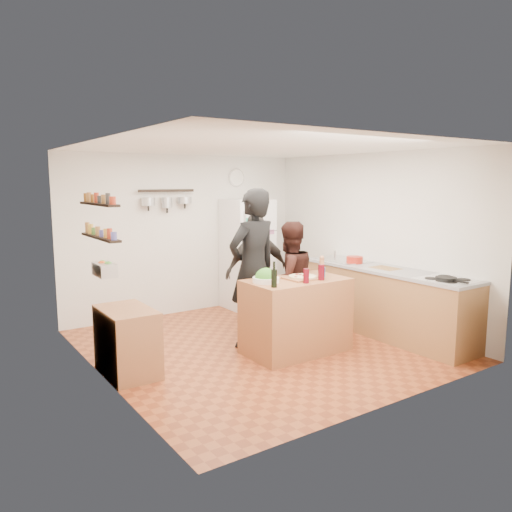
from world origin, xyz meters
TOP-DOWN VIEW (x-y plane):
  - room_shell at (0.00, 0.39)m, footprint 4.20×4.20m
  - prep_island at (0.23, -0.43)m, footprint 1.25×0.72m
  - pizza_board at (0.31, -0.45)m, footprint 0.42×0.34m
  - pizza at (0.31, -0.45)m, footprint 0.34×0.34m
  - salad_bowl at (-0.19, -0.38)m, footprint 0.31×0.31m
  - wine_bottle at (-0.27, -0.65)m, footprint 0.07×0.07m
  - wine_glass_near at (0.18, -0.67)m, footprint 0.07×0.07m
  - wine_glass_far at (0.45, -0.63)m, footprint 0.08×0.08m
  - pepper_mill at (0.68, -0.38)m, footprint 0.06×0.06m
  - salt_canister at (0.53, -0.55)m, footprint 0.08×0.08m
  - person_left at (-0.08, 0.05)m, footprint 0.79×0.57m
  - person_center at (0.48, 0.03)m, footprint 0.80×0.65m
  - person_back at (0.39, 0.64)m, footprint 1.01×0.52m
  - counter_run at (1.70, -0.55)m, footprint 0.63×2.63m
  - stove_top at (1.70, -1.50)m, footprint 0.60×0.62m
  - skillet at (1.60, -1.55)m, footprint 0.24×0.24m
  - sink at (1.70, 0.30)m, footprint 0.50×0.80m
  - cutting_board at (1.70, -0.54)m, footprint 0.30×0.40m
  - red_bowl at (1.65, -0.00)m, footprint 0.24×0.24m
  - fridge at (0.95, 1.75)m, footprint 0.70×0.68m
  - wall_clock at (0.95, 2.08)m, footprint 0.30×0.03m
  - spice_shelf_lower at (-1.93, 0.20)m, footprint 0.12×1.00m
  - spice_shelf_upper at (-1.93, 0.20)m, footprint 0.12×1.00m
  - produce_basket at (-1.90, 0.20)m, footprint 0.18×0.35m
  - side_table at (-1.74, 0.03)m, footprint 0.50×0.80m
  - pot_rack at (-0.35, 2.00)m, footprint 0.90×0.04m

SIDE VIEW (x-z plane):
  - side_table at x=-1.74m, z-range 0.00..0.73m
  - counter_run at x=1.70m, z-range 0.00..0.90m
  - prep_island at x=0.23m, z-range 0.00..0.91m
  - person_center at x=0.48m, z-range 0.00..1.57m
  - person_back at x=0.39m, z-range 0.00..1.65m
  - fridge at x=0.95m, z-range 0.00..1.80m
  - stove_top at x=1.70m, z-range 0.90..0.92m
  - cutting_board at x=1.70m, z-range 0.90..0.92m
  - sink at x=1.70m, z-range 0.90..0.93m
  - pizza_board at x=0.31m, z-range 0.91..0.93m
  - pizza at x=0.31m, z-range 0.93..0.95m
  - salad_bowl at x=-0.19m, z-range 0.91..0.97m
  - skillet at x=1.60m, z-range 0.92..0.97m
  - red_bowl at x=1.65m, z-range 0.92..1.02m
  - salt_canister at x=0.53m, z-range 0.91..1.05m
  - wine_glass_near at x=0.18m, z-range 0.91..1.08m
  - person_left at x=-0.08m, z-range 0.00..2.01m
  - wine_glass_far at x=0.45m, z-range 0.91..1.10m
  - pepper_mill at x=0.68m, z-range 0.91..1.11m
  - wine_bottle at x=-0.27m, z-range 0.91..1.11m
  - produce_basket at x=-1.90m, z-range 1.08..1.22m
  - room_shell at x=0.00m, z-range -0.85..3.35m
  - spice_shelf_lower at x=-1.93m, z-range 1.49..1.51m
  - spice_shelf_upper at x=-1.93m, z-range 1.84..1.86m
  - pot_rack at x=-0.35m, z-range 1.93..1.97m
  - wall_clock at x=0.95m, z-range 2.00..2.30m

